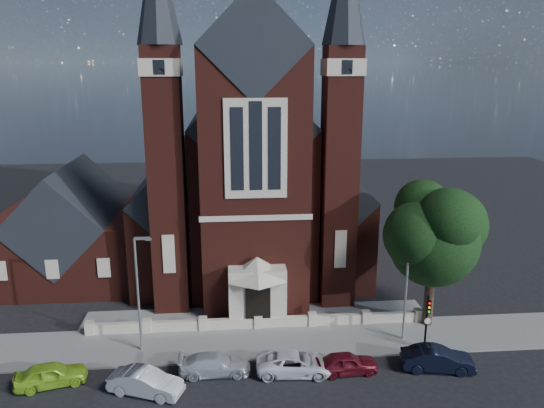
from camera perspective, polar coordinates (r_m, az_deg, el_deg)
The scene contains 16 objects.
ground at distance 47.47m, azimuth -2.10°, elevation -8.40°, with size 120.00×120.00×0.00m, color black.
pavement_strip at distance 38.07m, azimuth -1.31°, elevation -14.65°, with size 60.00×5.00×0.12m, color slate.
forecourt_paving at distance 41.59m, azimuth -1.66°, elevation -11.94°, with size 26.00×3.00×0.14m, color slate.
forecourt_wall at distance 39.82m, azimuth -1.49°, elevation -13.24°, with size 24.00×0.40×0.90m, color #B4A48F.
church at distance 52.60m, azimuth -2.60°, elevation 3.29°, with size 20.01×34.90×29.20m.
parish_hall at distance 50.83m, azimuth -20.66°, elevation -2.97°, with size 12.00×12.20×10.24m.
street_tree at distance 39.04m, azimuth 17.33°, elevation -3.41°, with size 6.40×6.60×10.70m.
street_lamp_left at distance 36.01m, azimuth -14.12°, elevation -8.76°, with size 1.16×0.22×8.09m.
street_lamp_right at distance 37.48m, azimuth 14.43°, elevation -7.82°, with size 1.16×0.22×8.09m.
traffic_signal at distance 37.27m, azimuth 16.37°, elevation -11.50°, with size 0.28×0.42×4.00m.
car_lime_van at distance 35.93m, azimuth -22.68°, elevation -16.56°, with size 1.67×4.16×1.42m, color #95CB28.
car_silver_a at distance 33.49m, azimuth -13.44°, elevation -18.17°, with size 1.54×4.42×1.46m, color #B9BDC2.
car_silver_b at distance 34.63m, azimuth -6.20°, elevation -16.77°, with size 1.81×4.46×1.29m, color #B7BABF.
car_white_suv at distance 34.53m, azimuth 2.50°, elevation -16.72°, with size 2.25×4.89×1.36m, color white.
car_dark_red at distance 34.84m, azimuth 8.04°, elevation -16.58°, with size 1.57×3.91×1.33m, color maroon.
car_navy at distance 36.29m, azimuth 17.39°, elevation -15.64°, with size 1.57×4.52×1.49m, color black.
Camera 1 is at (-1.92, -28.55, 18.80)m, focal length 35.00 mm.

